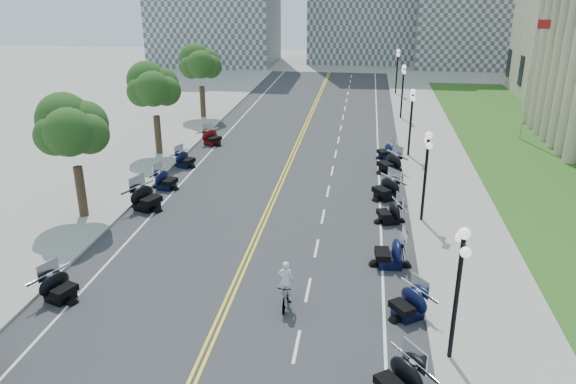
{
  "coord_description": "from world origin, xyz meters",
  "views": [
    {
      "loc": [
        5.24,
        -24.92,
        12.59
      ],
      "look_at": [
        1.44,
        2.37,
        2.0
      ],
      "focal_mm": 35.0,
      "sensor_mm": 36.0,
      "label": 1
    }
  ],
  "objects_px": {
    "bicycle": "(286,294)",
    "motorcycle_n_3": "(399,378)",
    "cyclist_rider": "(286,263)",
    "flagpole": "(529,79)"
  },
  "relations": [
    {
      "from": "motorcycle_n_3",
      "to": "bicycle",
      "type": "bearing_deg",
      "value": -174.11
    },
    {
      "from": "bicycle",
      "to": "motorcycle_n_3",
      "type": "bearing_deg",
      "value": -47.92
    },
    {
      "from": "bicycle",
      "to": "cyclist_rider",
      "type": "height_order",
      "value": "cyclist_rider"
    },
    {
      "from": "motorcycle_n_3",
      "to": "bicycle",
      "type": "xyz_separation_m",
      "value": [
        -4.31,
        4.7,
        -0.13
      ]
    },
    {
      "from": "flagpole",
      "to": "motorcycle_n_3",
      "type": "relative_size",
      "value": 5.03
    },
    {
      "from": "cyclist_rider",
      "to": "motorcycle_n_3",
      "type": "bearing_deg",
      "value": 132.51
    },
    {
      "from": "bicycle",
      "to": "cyclist_rider",
      "type": "bearing_deg",
      "value": 0.0
    },
    {
      "from": "flagpole",
      "to": "cyclist_rider",
      "type": "relative_size",
      "value": 5.84
    },
    {
      "from": "cyclist_rider",
      "to": "bicycle",
      "type": "bearing_deg",
      "value": -0.0
    },
    {
      "from": "flagpole",
      "to": "cyclist_rider",
      "type": "distance_m",
      "value": 31.66
    }
  ]
}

